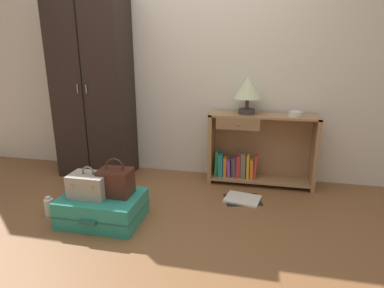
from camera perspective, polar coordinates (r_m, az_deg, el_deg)
ground_plane at (r=2.63m, az=-6.69°, el=-16.20°), size 9.00×9.00×0.00m
back_wall at (r=3.66m, az=0.39°, el=14.69°), size 6.40×0.10×2.60m
wardrobe at (r=3.79m, az=-17.05°, el=9.69°), size 0.80×0.47×2.03m
bookshelf at (r=3.53m, az=11.24°, el=-1.10°), size 1.11×0.32×0.76m
table_lamp at (r=3.38m, az=9.81°, el=9.48°), size 0.29×0.29×0.38m
bowl at (r=3.39m, az=17.76°, el=5.08°), size 0.13×0.13×0.05m
suitcase_large at (r=2.89m, az=-15.47°, el=-10.81°), size 0.67×0.50×0.23m
train_case at (r=2.82m, az=-17.69°, el=-6.89°), size 0.31×0.22×0.26m
handbag at (r=2.78m, az=-13.32°, el=-6.50°), size 0.27×0.20×0.32m
bottle at (r=3.15m, az=-23.91°, el=-10.07°), size 0.08×0.08×0.17m
open_book_on_floor at (r=3.23m, az=8.90°, el=-9.57°), size 0.40×0.35×0.02m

